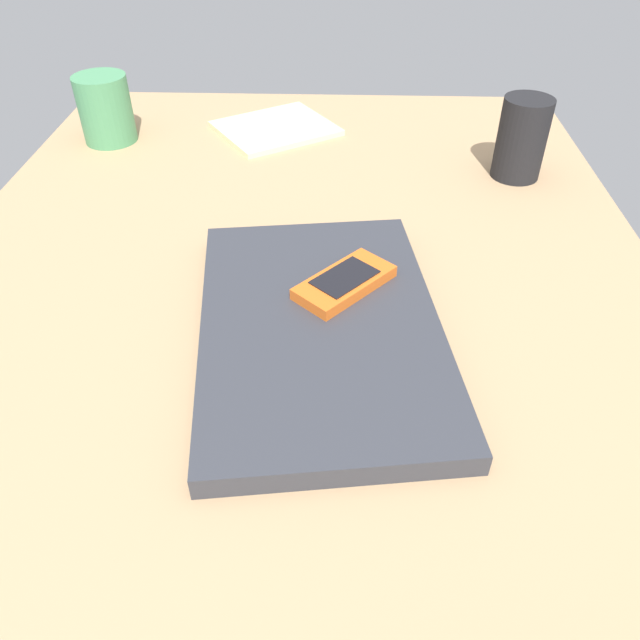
{
  "coord_description": "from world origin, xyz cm",
  "views": [
    {
      "loc": [
        -49.4,
        -4.85,
        41.7
      ],
      "look_at": [
        -4.96,
        -3.24,
        5.0
      ],
      "focal_mm": 34.72,
      "sensor_mm": 36.0,
      "label": 1
    }
  ],
  "objects": [
    {
      "name": "cell_phone_on_laptop",
      "position": [
        0.01,
        -5.49,
        5.81
      ],
      "size": [
        10.87,
        10.55,
        1.33
      ],
      "color": "orange",
      "rests_on": "laptop_closed"
    },
    {
      "name": "pen_cup",
      "position": [
        29.56,
        -28.61,
        8.31
      ],
      "size": [
        6.45,
        6.45,
        10.62
      ],
      "primitive_type": "cylinder",
      "color": "black",
      "rests_on": "desk_surface"
    },
    {
      "name": "notepad",
      "position": [
        43.74,
        5.48,
        3.4
      ],
      "size": [
        21.04,
        21.7,
        0.8
      ],
      "primitive_type": "cube",
      "rotation": [
        0.0,
        0.0,
        0.58
      ],
      "color": "#F2EDB2",
      "rests_on": "desk_surface"
    },
    {
      "name": "desk_surface",
      "position": [
        0.0,
        0.0,
        1.5
      ],
      "size": [
        120.0,
        80.0,
        3.0
      ],
      "primitive_type": "cube",
      "color": "tan",
      "rests_on": "ground"
    },
    {
      "name": "laptop_closed",
      "position": [
        -4.96,
        -3.24,
        4.09
      ],
      "size": [
        36.99,
        26.5,
        2.18
      ],
      "primitive_type": "cube",
      "rotation": [
        0.0,
        0.0,
        0.13
      ],
      "color": "#33353D",
      "rests_on": "desk_surface"
    },
    {
      "name": "coffee_mug",
      "position": [
        39.49,
        29.98,
        7.8
      ],
      "size": [
        11.21,
        7.67,
        9.6
      ],
      "color": "#4C9360",
      "rests_on": "desk_surface"
    }
  ]
}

